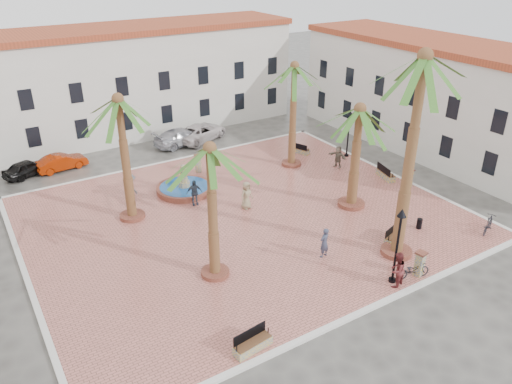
% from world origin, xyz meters
% --- Properties ---
extents(ground, '(120.00, 120.00, 0.00)m').
position_xyz_m(ground, '(0.00, 0.00, 0.00)').
color(ground, '#56544F').
rests_on(ground, ground).
extents(plaza, '(26.00, 22.00, 0.15)m').
position_xyz_m(plaza, '(0.00, 0.00, 0.07)').
color(plaza, '#BE6B5E').
rests_on(plaza, ground).
extents(kerb_n, '(26.30, 0.30, 0.16)m').
position_xyz_m(kerb_n, '(0.00, 11.00, 0.08)').
color(kerb_n, silver).
rests_on(kerb_n, ground).
extents(kerb_s, '(26.30, 0.30, 0.16)m').
position_xyz_m(kerb_s, '(0.00, -11.00, 0.08)').
color(kerb_s, silver).
rests_on(kerb_s, ground).
extents(kerb_e, '(0.30, 22.30, 0.16)m').
position_xyz_m(kerb_e, '(13.00, 0.00, 0.08)').
color(kerb_e, silver).
rests_on(kerb_e, ground).
extents(kerb_w, '(0.30, 22.30, 0.16)m').
position_xyz_m(kerb_w, '(-13.00, 0.00, 0.08)').
color(kerb_w, silver).
rests_on(kerb_w, ground).
extents(building_north, '(30.40, 7.40, 9.50)m').
position_xyz_m(building_north, '(-0.00, 19.99, 4.77)').
color(building_north, silver).
rests_on(building_north, ground).
extents(building_east, '(7.40, 26.40, 9.00)m').
position_xyz_m(building_east, '(19.99, 2.00, 4.52)').
color(building_east, silver).
rests_on(building_east, ground).
extents(fountain, '(3.95, 3.95, 2.04)m').
position_xyz_m(fountain, '(-1.66, 5.28, 0.43)').
color(fountain, brown).
rests_on(fountain, plaza).
extents(palm_nw, '(5.16, 5.16, 8.10)m').
position_xyz_m(palm_nw, '(-6.09, 3.55, 7.03)').
color(palm_nw, brown).
rests_on(palm_nw, plaza).
extents(palm_sw, '(4.88, 4.88, 7.47)m').
position_xyz_m(palm_sw, '(-4.45, -4.69, 6.48)').
color(palm_sw, brown).
rests_on(palm_sw, plaza).
extents(palm_s, '(5.67, 5.67, 11.37)m').
position_xyz_m(palm_s, '(5.16, -8.30, 10.06)').
color(palm_s, brown).
rests_on(palm_s, plaza).
extents(palm_e, '(5.77, 5.77, 7.06)m').
position_xyz_m(palm_e, '(6.89, -2.57, 5.92)').
color(palm_e, brown).
rests_on(palm_e, plaza).
extents(palm_ne, '(4.95, 4.95, 8.14)m').
position_xyz_m(palm_ne, '(7.50, 5.15, 7.10)').
color(palm_ne, brown).
rests_on(palm_ne, plaza).
extents(bench_s, '(1.87, 0.78, 0.96)m').
position_xyz_m(bench_s, '(-5.62, -10.38, 0.42)').
color(bench_s, gray).
rests_on(bench_s, plaza).
extents(bench_se, '(1.78, 1.01, 0.90)m').
position_xyz_m(bench_se, '(6.06, -7.26, 0.40)').
color(bench_se, gray).
rests_on(bench_se, plaza).
extents(bench_e, '(1.02, 1.98, 1.00)m').
position_xyz_m(bench_e, '(12.00, -0.59, 0.43)').
color(bench_e, gray).
rests_on(bench_e, plaza).
extents(bench_ne, '(1.07, 1.73, 0.88)m').
position_xyz_m(bench_ne, '(9.54, 6.80, 0.40)').
color(bench_ne, gray).
rests_on(bench_ne, plaza).
extents(lamppost_s, '(0.46, 0.46, 4.26)m').
position_xyz_m(lamppost_s, '(3.03, -10.07, 3.04)').
color(lamppost_s, black).
rests_on(lamppost_s, plaza).
extents(lamppost_e, '(0.43, 0.43, 3.93)m').
position_xyz_m(lamppost_e, '(12.40, 4.21, 2.81)').
color(lamppost_e, black).
rests_on(lamppost_e, plaza).
extents(bollard_se, '(0.60, 0.60, 1.43)m').
position_xyz_m(bollard_se, '(4.59, -10.40, 0.89)').
color(bollard_se, gray).
rests_on(bollard_se, plaza).
extents(bollard_n, '(0.60, 0.60, 1.41)m').
position_xyz_m(bollard_n, '(0.63, 7.77, 0.88)').
color(bollard_n, gray).
rests_on(bollard_n, plaza).
extents(bollard_e, '(0.53, 0.53, 1.33)m').
position_xyz_m(bollard_e, '(12.40, -2.50, 0.84)').
color(bollard_e, gray).
rests_on(bollard_e, plaza).
extents(litter_bin, '(0.34, 0.34, 0.65)m').
position_xyz_m(litter_bin, '(8.40, -7.06, 0.48)').
color(litter_bin, black).
rests_on(litter_bin, plaza).
extents(cyclist_a, '(0.73, 0.56, 1.79)m').
position_xyz_m(cyclist_a, '(1.48, -6.38, 1.04)').
color(cyclist_a, '#343B51').
rests_on(cyclist_a, plaza).
extents(bicycle_a, '(1.97, 1.16, 0.98)m').
position_xyz_m(bicycle_a, '(4.13, -10.40, 0.64)').
color(bicycle_a, black).
rests_on(bicycle_a, plaza).
extents(cyclist_b, '(1.11, 0.97, 1.93)m').
position_xyz_m(cyclist_b, '(2.90, -10.40, 1.12)').
color(cyclist_b, maroon).
rests_on(cyclist_b, plaza).
extents(bicycle_b, '(1.89, 1.12, 1.10)m').
position_xyz_m(bicycle_b, '(11.55, -9.55, 0.70)').
color(bicycle_b, black).
rests_on(bicycle_b, plaza).
extents(pedestrian_fountain_a, '(1.03, 0.79, 1.88)m').
position_xyz_m(pedestrian_fountain_a, '(0.76, 0.81, 1.09)').
color(pedestrian_fountain_a, '#948462').
rests_on(pedestrian_fountain_a, plaza).
extents(pedestrian_fountain_b, '(1.12, 0.65, 1.79)m').
position_xyz_m(pedestrian_fountain_b, '(-1.93, 3.04, 1.04)').
color(pedestrian_fountain_b, '#314153').
rests_on(pedestrian_fountain_b, plaza).
extents(pedestrian_north, '(0.91, 1.32, 1.87)m').
position_xyz_m(pedestrian_north, '(-5.22, 5.94, 1.08)').
color(pedestrian_north, '#515257').
rests_on(pedestrian_north, plaza).
extents(pedestrian_east, '(0.89, 1.70, 1.75)m').
position_xyz_m(pedestrian_east, '(10.29, 2.87, 1.03)').
color(pedestrian_east, '#695F4F').
rests_on(pedestrian_east, plaza).
extents(car_black, '(3.98, 2.73, 1.26)m').
position_xyz_m(car_black, '(-10.48, 14.27, 0.63)').
color(car_black, black).
rests_on(car_black, ground).
extents(car_red, '(3.96, 1.81, 1.26)m').
position_xyz_m(car_red, '(-8.06, 14.10, 0.63)').
color(car_red, '#952102').
rests_on(car_red, ground).
extents(car_silver, '(5.33, 2.74, 1.48)m').
position_xyz_m(car_silver, '(2.15, 14.10, 0.74)').
color(car_silver, '#B7B8C1').
rests_on(car_silver, ground).
extents(car_white, '(5.91, 4.40, 1.49)m').
position_xyz_m(car_white, '(4.07, 14.33, 0.75)').
color(car_white, silver).
rests_on(car_white, ground).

